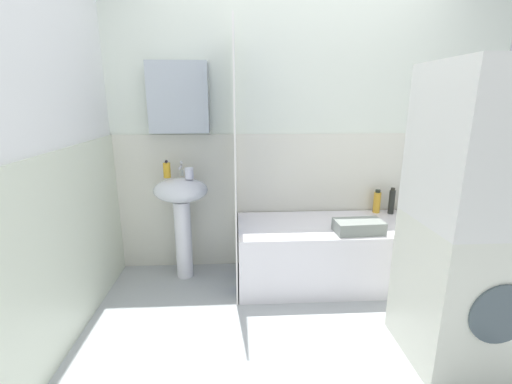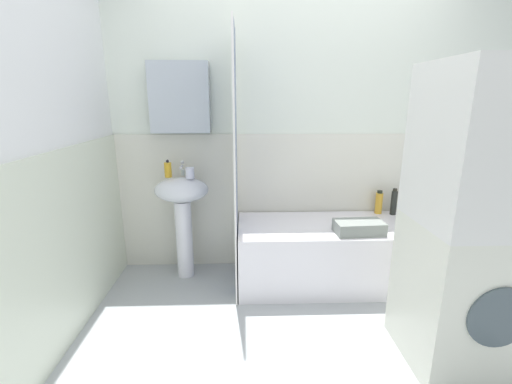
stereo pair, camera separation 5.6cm
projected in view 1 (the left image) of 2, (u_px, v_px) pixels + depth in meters
ground_plane at (322, 358)px, 2.10m from camera, size 4.80×5.60×0.04m
wall_back_tiled at (287, 141)px, 3.02m from camera, size 3.60×0.18×2.40m
wall_left_tiled at (55, 164)px, 2.06m from camera, size 0.07×1.81×2.40m
sink at (182, 206)px, 2.87m from camera, size 0.44×0.34×0.87m
faucet at (181, 169)px, 2.88m from camera, size 0.03×0.12×0.12m
soap_dispenser at (167, 170)px, 2.82m from camera, size 0.06×0.06×0.14m
toothbrush_cup at (189, 173)px, 2.79m from camera, size 0.07×0.07×0.09m
bathtub at (332, 252)px, 2.90m from camera, size 1.56×0.67×0.51m
shower_curtain at (235, 165)px, 2.66m from camera, size 0.01×0.67×2.00m
lotion_bottle at (402, 203)px, 3.10m from camera, size 0.07×0.07×0.18m
body_wash_bottle at (392, 201)px, 3.06m from camera, size 0.05×0.05×0.23m
conditioner_bottle at (377, 202)px, 3.10m from camera, size 0.06×0.06×0.21m
towel_folded at (359, 227)px, 2.64m from camera, size 0.37×0.22×0.10m
washer_dryer_stack at (474, 222)px, 1.90m from camera, size 0.60×0.59×1.68m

